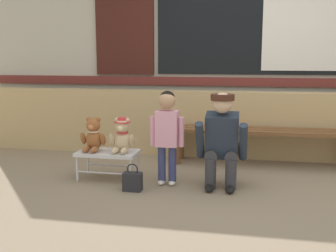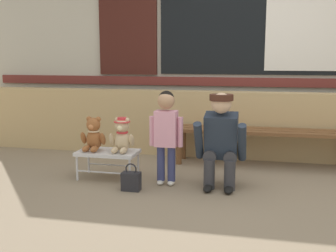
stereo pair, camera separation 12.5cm
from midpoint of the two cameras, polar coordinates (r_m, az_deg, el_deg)
ground_plane at (r=4.10m, az=8.84°, el=-8.93°), size 60.00×60.00×0.00m
brick_low_wall at (r=5.38m, az=9.61°, el=0.16°), size 7.92×0.25×0.85m
shop_facade at (r=5.84m, az=10.14°, el=12.97°), size 8.08×0.26×3.28m
wooden_bench_long at (r=5.03m, az=11.87°, el=-1.17°), size 2.10×0.40×0.44m
small_display_bench at (r=4.45m, az=-9.06°, el=-3.88°), size 0.64×0.36×0.30m
teddy_bear_plain at (r=4.47m, az=-11.05°, el=-1.30°), size 0.28×0.26×0.36m
teddy_bear_with_hat at (r=4.36m, az=-7.15°, el=-1.35°), size 0.28×0.27×0.36m
child_standing at (r=4.14m, az=-0.99°, el=-0.19°), size 0.35×0.18×0.96m
adult_crouching at (r=4.11m, az=6.71°, el=-1.89°), size 0.50×0.49×0.95m
handbag_on_ground at (r=4.08m, az=-5.78°, el=-7.56°), size 0.18×0.11×0.27m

